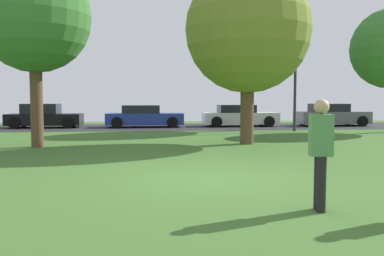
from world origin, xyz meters
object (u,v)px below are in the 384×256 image
at_px(parked_car_blue, 144,117).
at_px(parked_car_grey, 331,116).
at_px(parked_car_black, 44,117).
at_px(maple_tree_far, 248,31).
at_px(oak_tree_left, 34,17).
at_px(person_thrower, 321,150).
at_px(parked_car_white, 239,116).
at_px(street_lamp_post, 295,87).
at_px(oak_tree_right, 249,39).

bearing_deg(parked_car_blue, parked_car_grey, 0.15).
bearing_deg(parked_car_grey, parked_car_black, 179.67).
xyz_separation_m(maple_tree_far, parked_car_blue, (-3.90, 9.62, -3.53)).
height_order(maple_tree_far, parked_car_black, maple_tree_far).
xyz_separation_m(oak_tree_left, parked_car_black, (-2.26, 10.00, -3.80)).
xyz_separation_m(parked_car_blue, parked_car_grey, (11.57, 0.03, 0.03)).
bearing_deg(parked_car_grey, person_thrower, -115.03).
xyz_separation_m(oak_tree_left, parked_car_blue, (3.53, 9.87, -3.82)).
relative_size(person_thrower, parked_car_white, 0.36).
relative_size(parked_car_blue, street_lamp_post, 1.00).
bearing_deg(parked_car_white, parked_car_blue, -177.72).
bearing_deg(parked_car_grey, oak_tree_right, -152.56).
distance_m(oak_tree_right, person_thrower, 16.29).
relative_size(maple_tree_far, street_lamp_post, 1.43).
height_order(maple_tree_far, parked_car_white, maple_tree_far).
relative_size(parked_car_black, parked_car_grey, 0.96).
height_order(person_thrower, parked_car_grey, person_thrower).
bearing_deg(oak_tree_left, parked_car_white, 47.33).
bearing_deg(street_lamp_post, person_thrower, -108.56).
bearing_deg(street_lamp_post, maple_tree_far, -124.19).
xyz_separation_m(parked_car_black, street_lamp_post, (13.58, -4.02, 1.62)).
bearing_deg(oak_tree_right, oak_tree_left, -143.26).
distance_m(oak_tree_right, parked_car_white, 5.37).
relative_size(parked_car_blue, parked_car_grey, 1.04).
relative_size(parked_car_black, parked_car_blue, 0.93).
distance_m(parked_car_white, street_lamp_post, 4.87).
relative_size(oak_tree_left, parked_car_blue, 1.41).
bearing_deg(parked_car_blue, person_thrower, -81.39).
height_order(maple_tree_far, oak_tree_right, oak_tree_right).
bearing_deg(oak_tree_left, maple_tree_far, 1.91).
distance_m(person_thrower, parked_car_black, 20.69).
bearing_deg(oak_tree_right, person_thrower, -99.87).
bearing_deg(parked_car_white, parked_car_grey, -1.98).
bearing_deg(parked_car_black, person_thrower, -65.39).
bearing_deg(maple_tree_far, person_thrower, -96.76).
height_order(oak_tree_left, parked_car_black, oak_tree_left).
xyz_separation_m(parked_car_black, parked_car_blue, (5.79, -0.13, -0.03)).
bearing_deg(parked_car_grey, parked_car_white, 178.02).
distance_m(parked_car_blue, street_lamp_post, 8.87).
bearing_deg(maple_tree_far, parked_car_grey, 51.55).
bearing_deg(oak_tree_right, parked_car_grey, 27.44).
bearing_deg(parked_car_blue, street_lamp_post, -26.53).
relative_size(parked_car_black, parked_car_white, 0.92).
distance_m(maple_tree_far, street_lamp_post, 7.18).
distance_m(maple_tree_far, oak_tree_right, 6.76).
bearing_deg(person_thrower, parked_car_white, 91.26).
relative_size(person_thrower, street_lamp_post, 0.37).
bearing_deg(parked_car_grey, parked_car_blue, -179.85).
height_order(oak_tree_right, oak_tree_left, oak_tree_right).
xyz_separation_m(parked_car_white, street_lamp_post, (2.01, -4.12, 1.64)).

